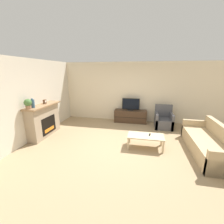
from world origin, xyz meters
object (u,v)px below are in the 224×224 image
at_px(mantel_clock, 45,102).
at_px(tv, 131,105).
at_px(mantel_vase_left, 32,103).
at_px(potted_plant, 28,104).
at_px(armchair, 163,121).
at_px(remote, 150,135).
at_px(coffee_table, 146,137).
at_px(couch, 209,144).
at_px(tv_stand, 130,116).
at_px(fireplace, 44,120).

relative_size(mantel_clock, tv, 0.19).
xyz_separation_m(mantel_vase_left, potted_plant, (0.00, -0.19, 0.03)).
xyz_separation_m(tv, armchair, (1.40, -0.40, -0.53)).
distance_m(potted_plant, remote, 3.85).
bearing_deg(coffee_table, couch, 1.13).
bearing_deg(mantel_vase_left, tv_stand, 41.26).
bearing_deg(tv, couch, -43.04).
distance_m(mantel_clock, couch, 5.47).
distance_m(tv, armchair, 1.55).
distance_m(fireplace, armchair, 4.69).
height_order(potted_plant, remote, potted_plant).
bearing_deg(remote, fireplace, -170.15).
bearing_deg(armchair, coffee_table, -111.40).
distance_m(coffee_table, couch, 1.79).
height_order(mantel_clock, tv_stand, mantel_clock).
bearing_deg(mantel_vase_left, mantel_clock, 89.93).
distance_m(potted_plant, armchair, 5.05).
bearing_deg(couch, potted_plant, -174.88).
bearing_deg(tv_stand, couch, -43.06).
bearing_deg(remote, mantel_vase_left, -163.10).
relative_size(mantel_clock, armchair, 0.16).
relative_size(fireplace, remote, 9.83).
relative_size(mantel_vase_left, mantel_clock, 2.03).
bearing_deg(remote, couch, 10.86).
height_order(mantel_clock, remote, mantel_clock).
distance_m(tv, couch, 3.38).
bearing_deg(couch, remote, 178.93).
xyz_separation_m(fireplace, tv_stand, (2.95, 2.11, -0.30)).
height_order(tv, armchair, tv).
bearing_deg(potted_plant, couch, 5.12).
relative_size(potted_plant, tv, 0.41).
distance_m(mantel_clock, coffee_table, 3.71).
bearing_deg(armchair, tv, 164.26).
bearing_deg(couch, mantel_clock, 176.60).
bearing_deg(armchair, potted_plant, -151.39).
bearing_deg(couch, mantel_vase_left, -176.90).
xyz_separation_m(fireplace, remote, (3.72, -0.14, -0.18)).
distance_m(mantel_clock, tv, 3.55).
relative_size(armchair, coffee_table, 0.86).
xyz_separation_m(tv_stand, tv, (0.00, -0.00, 0.54)).
bearing_deg(couch, tv_stand, 136.94).
distance_m(fireplace, couch, 5.40).
relative_size(mantel_vase_left, tv, 0.39).
height_order(fireplace, mantel_vase_left, mantel_vase_left).
bearing_deg(tv, coffee_table, -74.25).
bearing_deg(armchair, tv_stand, 164.18).
height_order(mantel_vase_left, tv, mantel_vase_left).
bearing_deg(mantel_vase_left, potted_plant, -90.00).
height_order(tv, couch, tv).
relative_size(fireplace, couch, 0.67).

